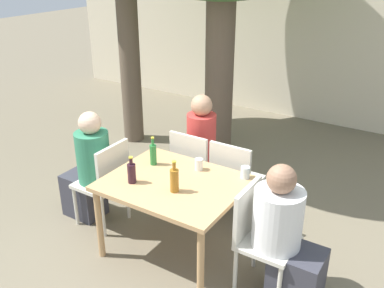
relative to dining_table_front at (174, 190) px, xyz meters
name	(u,v)px	position (x,y,z in m)	size (l,w,h in m)	color
ground_plane	(175,250)	(0.00, 0.00, -0.66)	(30.00, 30.00, 0.00)	#706651
cafe_building_wall	(321,36)	(0.00, 4.11, 0.74)	(10.00, 0.08, 2.80)	beige
dining_table_front	(174,190)	(0.00, 0.00, 0.00)	(1.20, 0.98, 0.75)	tan
patio_chair_0	(106,179)	(-0.83, 0.00, -0.14)	(0.44, 0.44, 0.92)	beige
patio_chair_1	(259,232)	(0.83, 0.00, -0.14)	(0.44, 0.44, 0.92)	beige
patio_chair_2	(194,166)	(-0.24, 0.72, -0.14)	(0.44, 0.44, 0.92)	beige
patio_chair_3	(234,177)	(0.24, 0.72, -0.14)	(0.44, 0.44, 0.92)	beige
person_seated_0	(89,172)	(-1.07, 0.00, -0.12)	(0.57, 0.34, 1.22)	#383842
person_seated_1	(286,241)	(1.06, 0.00, -0.13)	(0.60, 0.39, 1.18)	#383842
person_seated_2	(205,154)	(-0.24, 0.96, -0.09)	(0.31, 0.56, 1.28)	#383842
green_bottle_0	(153,154)	(-0.35, 0.17, 0.20)	(0.06, 0.06, 0.28)	#287A38
wine_bottle_1	(132,173)	(-0.30, -0.21, 0.18)	(0.07, 0.07, 0.25)	#331923
amber_bottle_2	(174,180)	(0.10, -0.14, 0.20)	(0.07, 0.07, 0.29)	#9E661E
drinking_glass_0	(245,172)	(0.50, 0.40, 0.14)	(0.08, 0.08, 0.11)	silver
drinking_glass_1	(199,164)	(0.07, 0.31, 0.14)	(0.08, 0.08, 0.11)	silver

